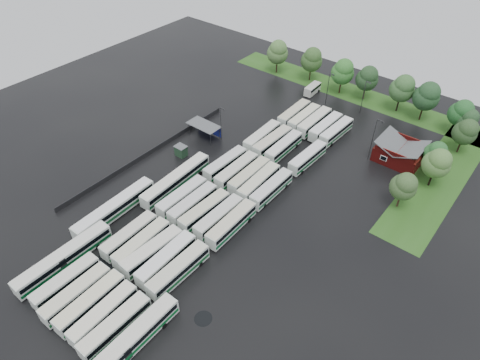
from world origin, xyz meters
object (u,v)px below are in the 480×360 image
Objects in this scene: brick_building at (399,154)px; minibus at (312,89)px; artic_bus_east at (127,345)px; artic_bus_west_a at (64,258)px.

brick_building reaches higher than minibus.
brick_building is 1.65× the size of minibus.
artic_bus_east is (-11.78, -69.51, 0.06)m from brick_building.
artic_bus_east reaches higher than artic_bus_west_a.
artic_bus_west_a is at bearing -116.62° from brick_building.
brick_building is 73.80m from artic_bus_west_a.
artic_bus_east is 3.06× the size of minibus.
artic_bus_west_a reaches higher than minibus.
brick_building is at bearing -26.79° from minibus.
minibus is (-32.03, 14.48, -0.41)m from brick_building.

